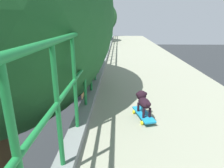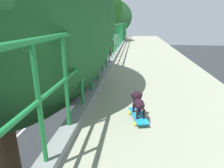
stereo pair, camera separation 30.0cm
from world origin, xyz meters
TOP-DOWN VIEW (x-y plane):
  - city_bus at (-8.28, 21.40)m, footprint 2.69×11.71m
  - roadside_tree_far at (-2.24, 14.45)m, footprint 3.79×3.79m
  - roadside_tree_farthest at (-2.25, 24.68)m, footprint 4.74×4.74m
  - toy_skateboard at (0.64, 3.15)m, footprint 0.30×0.56m
  - small_dog at (0.63, 3.18)m, footprint 0.22×0.40m

SIDE VIEW (x-z plane):
  - city_bus at x=-8.28m, z-range 0.22..3.64m
  - toy_skateboard at x=0.64m, z-range 5.39..5.47m
  - small_dog at x=0.63m, z-range 5.48..5.80m
  - roadside_tree_farthest at x=-2.25m, z-range 2.53..11.69m
  - roadside_tree_far at x=-2.24m, z-range 2.64..11.89m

